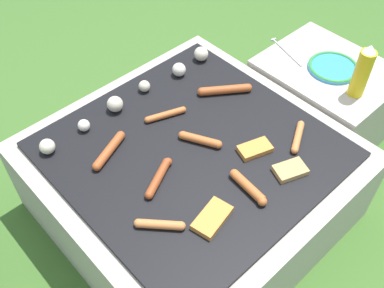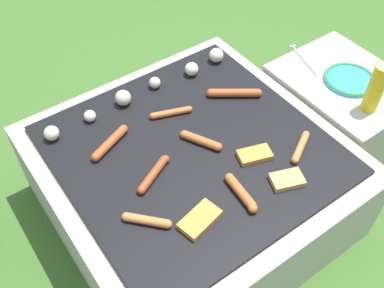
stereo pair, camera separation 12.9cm
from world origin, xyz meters
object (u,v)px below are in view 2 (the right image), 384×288
(plate_colorful, at_px, (350,79))
(fork_utensil, at_px, (303,58))
(sausage_front_center, at_px, (234,93))
(condiment_bottle, at_px, (377,86))

(plate_colorful, relative_size, fork_utensil, 1.00)
(sausage_front_center, bearing_deg, plate_colorful, -24.70)
(plate_colorful, height_order, fork_utensil, plate_colorful)
(sausage_front_center, relative_size, plate_colorful, 0.87)
(condiment_bottle, bearing_deg, plate_colorful, 66.34)
(fork_utensil, bearing_deg, plate_colorful, -76.56)
(condiment_bottle, xyz_separation_m, fork_utensil, (0.01, 0.35, -0.10))
(plate_colorful, bearing_deg, sausage_front_center, 155.30)
(sausage_front_center, relative_size, condiment_bottle, 0.80)
(sausage_front_center, distance_m, condiment_bottle, 0.51)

